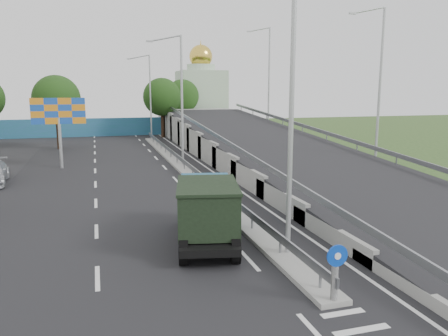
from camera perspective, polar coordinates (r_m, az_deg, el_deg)
name	(u,v)px	position (r m, az deg, el deg)	size (l,w,h in m)	color
road_surface	(151,185)	(28.93, -9.49, -2.16)	(26.00, 90.00, 0.04)	black
median	(184,170)	(33.25, -5.21, -0.28)	(1.00, 44.00, 0.20)	gray
overpass_ramp	(276,145)	(35.20, 6.82, 3.00)	(10.00, 50.00, 3.50)	gray
median_guardrail	(184,162)	(33.13, -5.23, 0.82)	(0.09, 44.00, 0.71)	gray
sign_bollard	(335,272)	(13.08, 14.34, -13.07)	(0.64, 0.23, 1.67)	black
lamp_post_near	(287,99)	(15.48, 8.19, 8.92)	(2.74, 0.18, 10.08)	#B2B5B7
lamp_post_mid	(179,94)	(34.68, -5.84, 9.63)	(2.74, 0.18, 10.08)	#B2B5B7
lamp_post_far	(149,92)	(54.46, -9.80, 9.73)	(2.74, 0.18, 10.08)	#B2B5B7
blue_wall	(113,127)	(60.32, -14.24, 5.22)	(30.00, 0.50, 2.40)	#247085
church	(201,95)	(70.01, -3.00, 9.53)	(7.00, 7.00, 13.80)	#B2CCAD
billboard	(59,115)	(36.23, -20.80, 6.48)	(4.00, 0.24, 5.50)	#B2B5B7
tree_left_mid	(56,99)	(48.23, -21.05, 8.41)	(4.80, 4.80, 7.60)	black
tree_median_far	(162,97)	(56.70, -8.10, 9.15)	(4.80, 4.80, 7.60)	black
tree_ramp_far	(182,96)	(64.28, -5.46, 9.32)	(4.80, 4.80, 7.60)	black
dump_truck	(207,208)	(17.65, -2.24, -5.23)	(3.30, 6.19, 2.59)	black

